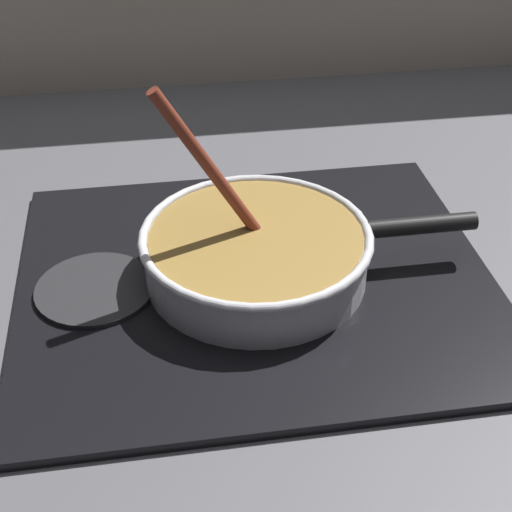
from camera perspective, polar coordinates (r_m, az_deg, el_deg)
name	(u,v)px	position (r m, az deg, el deg)	size (l,w,h in m)	color
ground	(258,399)	(0.79, 0.13, -10.85)	(2.40, 1.60, 0.04)	#4C4C51
hob_plate	(256,280)	(0.90, 0.00, -1.81)	(0.56, 0.48, 0.01)	black
burner_ring	(256,273)	(0.89, 0.00, -1.30)	(0.18, 0.18, 0.01)	#592D0C
spare_burner	(95,289)	(0.89, -12.16, -2.46)	(0.14, 0.14, 0.01)	#262628
cooking_pan	(257,252)	(0.88, 0.09, 0.30)	(0.40, 0.27, 0.24)	silver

